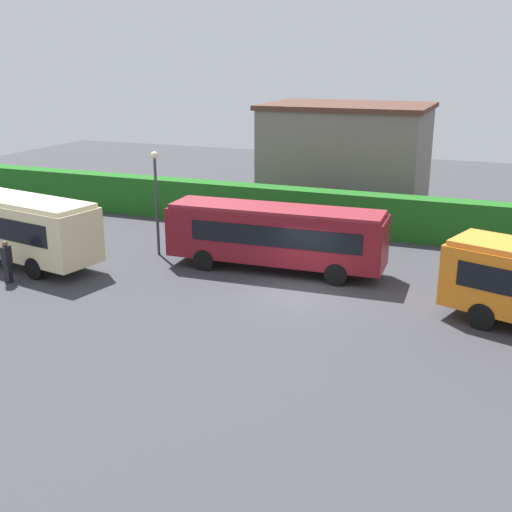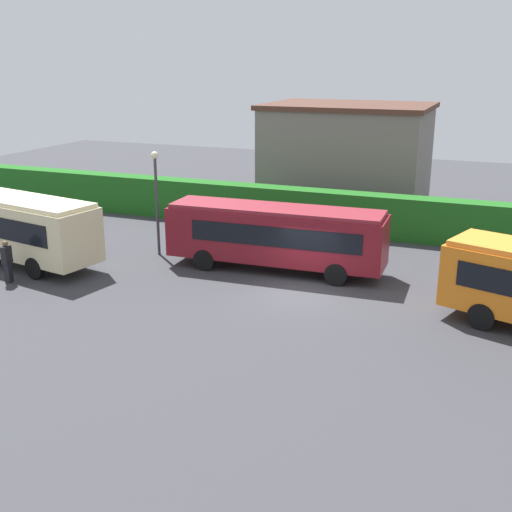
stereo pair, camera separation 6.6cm
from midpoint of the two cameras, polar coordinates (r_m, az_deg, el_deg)
ground_plane at (r=26.70m, az=3.90°, el=-3.39°), size 80.19×80.19×0.00m
bus_cream at (r=32.72m, az=-21.37°, el=2.75°), size 10.72×4.37×3.24m
bus_maroon at (r=29.05m, az=1.81°, el=1.98°), size 10.21×2.77×3.00m
person_center at (r=29.71m, az=-21.33°, el=-0.38°), size 0.33×0.51×1.89m
hedge_row at (r=35.68m, az=8.96°, el=3.73°), size 52.10×1.33×2.34m
depot_building at (r=42.02m, az=8.21°, el=8.83°), size 10.24×7.83×6.67m
lamppost at (r=31.51m, az=-8.85°, el=5.81°), size 0.36×0.36×5.15m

